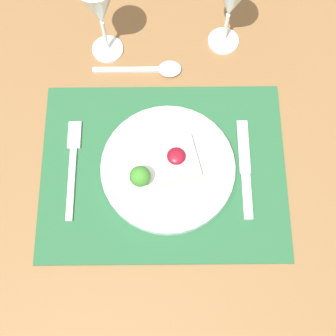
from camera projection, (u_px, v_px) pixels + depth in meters
name	position (u px, v px, depth m)	size (l,w,h in m)	color
ground_plane	(165.00, 242.00, 1.54)	(8.00, 8.00, 0.00)	brown
dining_table	(164.00, 183.00, 0.93)	(1.52, 1.09, 0.72)	brown
placemat	(163.00, 170.00, 0.86)	(0.45, 0.34, 0.00)	#235633
dinner_plate	(168.00, 169.00, 0.85)	(0.25, 0.25, 0.07)	silver
fork	(73.00, 162.00, 0.86)	(0.02, 0.19, 0.01)	silver
knife	(245.00, 175.00, 0.85)	(0.02, 0.19, 0.01)	silver
spoon	(157.00, 69.00, 0.93)	(0.18, 0.04, 0.01)	silver
wine_glass_far	(99.00, 7.00, 0.82)	(0.07, 0.07, 0.19)	white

